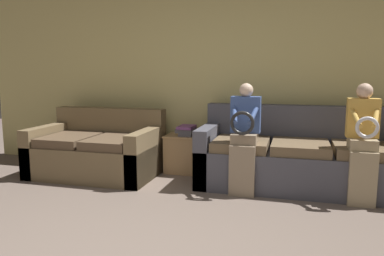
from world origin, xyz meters
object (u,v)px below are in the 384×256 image
couch_side (98,151)px  couch_main (299,159)px  book_stack (187,130)px  child_right_seated (363,139)px  side_shelf (187,153)px  child_left_seated (244,134)px

couch_side → couch_main: bearing=3.1°
couch_side → book_stack: size_ratio=4.90×
couch_main → child_right_seated: size_ratio=1.89×
couch_main → book_stack: size_ratio=7.20×
couch_main → book_stack: 1.48m
child_right_seated → side_shelf: size_ratio=2.23×
couch_side → child_left_seated: child_left_seated is taller
child_left_seated → child_right_seated: bearing=0.2°
couch_main → side_shelf: couch_main is taller
couch_main → child_left_seated: size_ratio=1.91×
couch_side → side_shelf: 1.15m
couch_main → child_left_seated: 0.78m
couch_main → child_left_seated: (-0.59, -0.39, 0.32)m
side_shelf → book_stack: book_stack is taller
book_stack → couch_side: bearing=-159.1°
child_left_seated → child_right_seated: 1.18m
couch_side → child_left_seated: 1.97m
couch_side → child_left_seated: bearing=-7.7°
couch_side → side_shelf: (1.08, 0.41, -0.04)m
couch_main → child_right_seated: (0.59, -0.39, 0.33)m
couch_main → side_shelf: size_ratio=4.21×
couch_side → child_left_seated: (1.92, -0.26, 0.35)m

